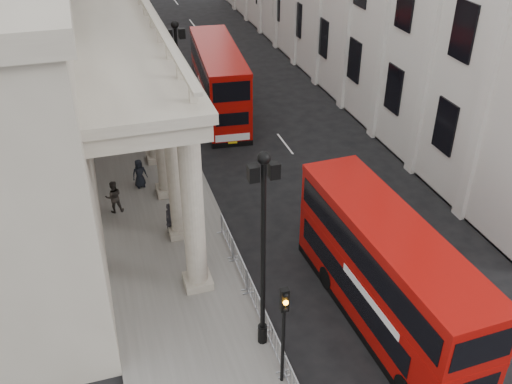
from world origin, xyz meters
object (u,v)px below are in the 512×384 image
(bus_near, at_px, (386,273))
(pedestrian_b, at_px, (114,197))
(traffic_light, at_px, (284,320))
(pedestrian_a, at_px, (171,218))
(lamp_post_south, at_px, (263,242))
(lamp_post_mid, at_px, (179,82))
(lamp_post_north, at_px, (143,14))
(pedestrian_c, at_px, (139,173))
(bus_far, at_px, (219,80))

(bus_near, relative_size, pedestrian_b, 6.08)
(traffic_light, height_order, pedestrian_a, traffic_light)
(lamp_post_south, relative_size, lamp_post_mid, 1.00)
(lamp_post_north, height_order, pedestrian_c, lamp_post_north)
(lamp_post_south, xyz_separation_m, pedestrian_a, (-2.13, 8.26, -3.98))
(pedestrian_a, bearing_deg, bus_near, -73.88)
(lamp_post_mid, distance_m, lamp_post_north, 16.00)
(pedestrian_a, bearing_deg, lamp_post_mid, 50.42)
(lamp_post_south, bearing_deg, traffic_light, -87.16)
(lamp_post_north, relative_size, pedestrian_b, 4.63)
(pedestrian_b, bearing_deg, bus_near, 129.29)
(lamp_post_south, relative_size, lamp_post_north, 1.00)
(traffic_light, xyz_separation_m, bus_far, (3.64, 24.04, -0.60))
(bus_far, bearing_deg, pedestrian_c, -122.06)
(bus_far, height_order, pedestrian_c, bus_far)
(pedestrian_b, height_order, pedestrian_c, pedestrian_b)
(bus_near, distance_m, bus_far, 22.19)
(lamp_post_south, distance_m, lamp_post_north, 32.00)
(traffic_light, relative_size, bus_far, 0.38)
(pedestrian_a, xyz_separation_m, pedestrian_b, (-2.51, 2.71, 0.09))
(lamp_post_mid, xyz_separation_m, traffic_light, (0.10, -18.02, -1.80))
(lamp_post_north, relative_size, traffic_light, 1.93)
(bus_far, relative_size, pedestrian_b, 6.29)
(bus_near, height_order, bus_far, bus_far)
(lamp_post_north, distance_m, pedestrian_b, 21.88)
(traffic_light, relative_size, pedestrian_c, 2.58)
(lamp_post_mid, bearing_deg, bus_far, 58.14)
(lamp_post_north, xyz_separation_m, pedestrian_a, (-2.13, -23.74, -3.98))
(lamp_post_mid, bearing_deg, pedestrian_a, -105.36)
(lamp_post_mid, height_order, pedestrian_b, lamp_post_mid)
(pedestrian_b, bearing_deg, pedestrian_a, 131.15)
(traffic_light, distance_m, pedestrian_b, 13.98)
(lamp_post_north, bearing_deg, pedestrian_b, -102.43)
(lamp_post_mid, distance_m, traffic_light, 18.11)
(pedestrian_a, xyz_separation_m, pedestrian_c, (-0.91, 4.89, 0.02))
(lamp_post_mid, height_order, pedestrian_a, lamp_post_mid)
(pedestrian_b, bearing_deg, pedestrian_c, -127.84)
(bus_near, bearing_deg, pedestrian_b, 128.46)
(bus_far, distance_m, pedestrian_b, 13.95)
(lamp_post_south, xyz_separation_m, pedestrian_b, (-4.63, 10.97, -3.89))
(pedestrian_a, relative_size, pedestrian_b, 0.91)
(traffic_light, bearing_deg, lamp_post_south, 92.84)
(bus_near, height_order, pedestrian_b, bus_near)
(pedestrian_a, bearing_deg, lamp_post_north, 60.66)
(lamp_post_south, height_order, bus_near, lamp_post_south)
(bus_near, bearing_deg, traffic_light, -161.39)
(lamp_post_north, xyz_separation_m, pedestrian_c, (-3.04, -18.85, -3.96))
(pedestrian_b, relative_size, pedestrian_c, 1.08)
(pedestrian_c, bearing_deg, lamp_post_north, 70.19)
(traffic_light, bearing_deg, bus_near, 21.10)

